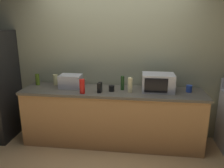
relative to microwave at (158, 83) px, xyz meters
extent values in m
plane|color=tan|center=(-0.70, -0.45, -1.04)|extent=(8.00, 8.00, 0.00)
cube|color=gray|center=(-0.70, 0.36, 0.31)|extent=(6.40, 0.10, 2.70)
cube|color=#B27F4C|center=(-0.70, -0.05, -0.61)|extent=(2.80, 0.60, 0.86)
cube|color=#514C42|center=(-0.70, -0.05, -0.16)|extent=(2.84, 0.64, 0.04)
cube|color=#B7BABF|center=(0.00, 0.00, 0.00)|extent=(0.48, 0.34, 0.27)
cube|color=black|center=(-0.04, -0.17, 0.00)|extent=(0.34, 0.01, 0.21)
cube|color=#B7BABF|center=(-1.38, 0.01, -0.03)|extent=(0.34, 0.26, 0.21)
cube|color=black|center=(-0.87, -0.17, -0.06)|extent=(0.06, 0.11, 0.15)
cylinder|color=beige|center=(-0.42, -0.11, -0.02)|extent=(0.07, 0.07, 0.22)
cylinder|color=beige|center=(-1.68, 0.12, -0.04)|extent=(0.07, 0.07, 0.18)
cylinder|color=red|center=(-1.12, -0.26, -0.03)|extent=(0.08, 0.08, 0.22)
cylinder|color=#1E3F19|center=(-0.54, -0.01, -0.02)|extent=(0.06, 0.06, 0.22)
cylinder|color=#4C6B19|center=(-1.99, 0.10, -0.04)|extent=(0.07, 0.07, 0.19)
cylinder|color=#2D4CB2|center=(0.47, 0.02, -0.08)|extent=(0.09, 0.09, 0.10)
cylinder|color=black|center=(-0.70, -0.10, -0.09)|extent=(0.09, 0.09, 0.09)
camera|label=1|loc=(-0.28, -3.36, 0.90)|focal=36.01mm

